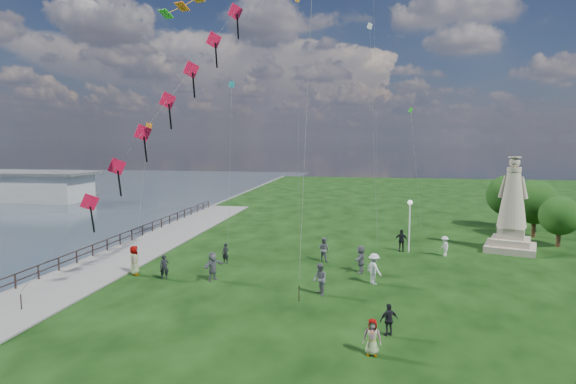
% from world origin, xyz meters
% --- Properties ---
extents(waterfront, '(200.00, 200.00, 1.51)m').
position_xyz_m(waterfront, '(-15.24, 8.99, -0.06)').
color(waterfront, '#2F3C47').
rests_on(waterfront, ground).
extents(statue, '(4.67, 4.67, 7.53)m').
position_xyz_m(statue, '(15.34, 17.84, 2.84)').
color(statue, tan).
rests_on(statue, ground).
extents(lamppost, '(0.39, 0.39, 4.17)m').
position_xyz_m(lamppost, '(7.30, 15.88, 3.01)').
color(lamppost, silver).
rests_on(lamppost, ground).
extents(tree_row, '(5.58, 11.93, 5.33)m').
position_xyz_m(tree_row, '(18.56, 24.93, 3.12)').
color(tree_row, '#382314').
rests_on(tree_row, ground).
extents(person_0, '(0.67, 0.58, 1.57)m').
position_xyz_m(person_0, '(-8.62, 5.71, 0.78)').
color(person_0, black).
rests_on(person_0, ground).
extents(person_1, '(0.89, 1.05, 1.86)m').
position_xyz_m(person_1, '(1.51, 4.25, 0.93)').
color(person_1, '#595960').
rests_on(person_1, ground).
extents(person_2, '(1.27, 1.36, 1.91)m').
position_xyz_m(person_2, '(4.57, 7.00, 0.96)').
color(person_2, silver).
rests_on(person_2, ground).
extents(person_3, '(0.99, 0.80, 1.50)m').
position_xyz_m(person_3, '(5.22, -0.88, 0.75)').
color(person_3, black).
rests_on(person_3, ground).
extents(person_4, '(0.79, 0.51, 1.55)m').
position_xyz_m(person_4, '(4.48, -3.00, 0.77)').
color(person_4, '#595960').
rests_on(person_4, ground).
extents(person_5, '(1.44, 1.85, 1.84)m').
position_xyz_m(person_5, '(-5.47, 5.97, 0.92)').
color(person_5, '#595960').
rests_on(person_5, ground).
extents(person_6, '(0.60, 0.47, 1.47)m').
position_xyz_m(person_6, '(-5.93, 10.10, 0.73)').
color(person_6, black).
rests_on(person_6, ground).
extents(person_7, '(1.01, 0.86, 1.78)m').
position_xyz_m(person_7, '(0.96, 11.95, 0.89)').
color(person_7, '#595960').
rests_on(person_7, ground).
extents(person_8, '(0.77, 1.11, 1.56)m').
position_xyz_m(person_8, '(9.89, 15.08, 0.78)').
color(person_8, silver).
rests_on(person_8, ground).
extents(person_9, '(1.12, 0.75, 1.76)m').
position_xyz_m(person_9, '(6.72, 16.17, 0.88)').
color(person_9, black).
rests_on(person_9, ground).
extents(person_10, '(0.90, 1.10, 1.94)m').
position_xyz_m(person_10, '(-10.98, 6.32, 0.97)').
color(person_10, '#595960').
rests_on(person_10, ground).
extents(person_11, '(0.95, 1.80, 1.85)m').
position_xyz_m(person_11, '(3.70, 9.46, 0.93)').
color(person_11, '#595960').
rests_on(person_11, ground).
extents(red_kite_train, '(9.57, 9.35, 17.42)m').
position_xyz_m(red_kite_train, '(-7.77, 4.63, 10.84)').
color(red_kite_train, black).
rests_on(red_kite_train, ground).
extents(small_kites, '(24.24, 20.19, 27.18)m').
position_xyz_m(small_kites, '(-0.97, 22.84, 14.17)').
color(small_kites, teal).
rests_on(small_kites, ground).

